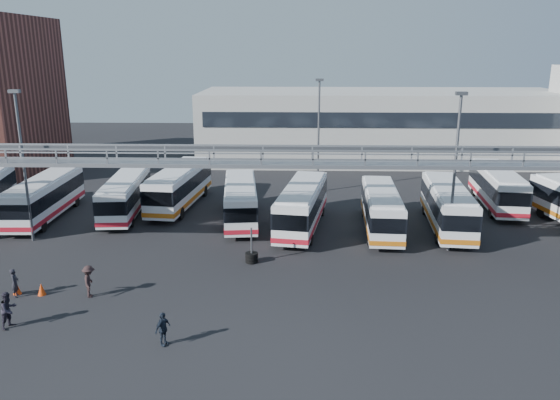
{
  "coord_description": "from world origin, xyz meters",
  "views": [
    {
      "loc": [
        2.06,
        -26.81,
        12.68
      ],
      "look_at": [
        1.04,
        6.0,
        3.59
      ],
      "focal_mm": 35.0,
      "sensor_mm": 36.0,
      "label": 1
    }
  ],
  "objects_px": {
    "light_pole_back": "(319,130)",
    "pedestrian_b": "(9,310)",
    "pedestrian_d": "(163,329)",
    "bus_7": "(447,205)",
    "bus_2": "(125,194)",
    "bus_4": "(241,199)",
    "cone_left": "(41,289)",
    "cone_right": "(17,288)",
    "light_pole_left": "(23,159)",
    "light_pole_mid": "(455,164)",
    "bus_8": "(497,186)",
    "bus_3": "(180,185)",
    "bus_5": "(302,205)",
    "tire_stack": "(252,257)",
    "pedestrian_a": "(15,283)",
    "bus_1": "(45,196)",
    "bus_6": "(381,208)",
    "pedestrian_c": "(89,281)"
  },
  "relations": [
    {
      "from": "light_pole_back",
      "to": "pedestrian_b",
      "type": "distance_m",
      "value": 30.57
    },
    {
      "from": "light_pole_back",
      "to": "pedestrian_d",
      "type": "distance_m",
      "value": 28.86
    },
    {
      "from": "bus_7",
      "to": "pedestrian_b",
      "type": "xyz_separation_m",
      "value": [
        -24.41,
        -15.47,
        -0.89
      ]
    },
    {
      "from": "bus_2",
      "to": "bus_4",
      "type": "bearing_deg",
      "value": -13.22
    },
    {
      "from": "bus_7",
      "to": "cone_left",
      "type": "height_order",
      "value": "bus_7"
    },
    {
      "from": "bus_4",
      "to": "cone_right",
      "type": "distance_m",
      "value": 17.14
    },
    {
      "from": "light_pole_left",
      "to": "bus_4",
      "type": "xyz_separation_m",
      "value": [
        13.82,
        4.92,
        -4.03
      ]
    },
    {
      "from": "light_pole_mid",
      "to": "cone_left",
      "type": "distance_m",
      "value": 25.25
    },
    {
      "from": "light_pole_left",
      "to": "bus_8",
      "type": "distance_m",
      "value": 36.12
    },
    {
      "from": "bus_3",
      "to": "cone_right",
      "type": "distance_m",
      "value": 17.94
    },
    {
      "from": "cone_right",
      "to": "bus_3",
      "type": "bearing_deg",
      "value": 72.85
    },
    {
      "from": "bus_5",
      "to": "tire_stack",
      "type": "distance_m",
      "value": 7.61
    },
    {
      "from": "pedestrian_a",
      "to": "tire_stack",
      "type": "xyz_separation_m",
      "value": [
        12.11,
        5.2,
        -0.41
      ]
    },
    {
      "from": "bus_7",
      "to": "pedestrian_b",
      "type": "relative_size",
      "value": 6.05
    },
    {
      "from": "light_pole_back",
      "to": "bus_5",
      "type": "bearing_deg",
      "value": -98.12
    },
    {
      "from": "bus_5",
      "to": "pedestrian_a",
      "type": "relative_size",
      "value": 6.96
    },
    {
      "from": "light_pole_mid",
      "to": "bus_1",
      "type": "xyz_separation_m",
      "value": [
        -29.31,
        6.1,
        -3.97
      ]
    },
    {
      "from": "bus_1",
      "to": "bus_7",
      "type": "bearing_deg",
      "value": -4.88
    },
    {
      "from": "light_pole_back",
      "to": "cone_left",
      "type": "distance_m",
      "value": 27.83
    },
    {
      "from": "bus_3",
      "to": "pedestrian_b",
      "type": "height_order",
      "value": "bus_3"
    },
    {
      "from": "bus_6",
      "to": "pedestrian_b",
      "type": "xyz_separation_m",
      "value": [
        -19.57,
        -14.92,
        -0.78
      ]
    },
    {
      "from": "light_pole_mid",
      "to": "bus_6",
      "type": "height_order",
      "value": "light_pole_mid"
    },
    {
      "from": "light_pole_mid",
      "to": "bus_5",
      "type": "distance_m",
      "value": 11.17
    },
    {
      "from": "light_pole_back",
      "to": "pedestrian_c",
      "type": "relative_size",
      "value": 5.85
    },
    {
      "from": "pedestrian_c",
      "to": "light_pole_back",
      "type": "bearing_deg",
      "value": -44.0
    },
    {
      "from": "bus_4",
      "to": "bus_8",
      "type": "xyz_separation_m",
      "value": [
        20.81,
        4.54,
        0.07
      ]
    },
    {
      "from": "bus_5",
      "to": "cone_left",
      "type": "xyz_separation_m",
      "value": [
        -13.98,
        -11.76,
        -1.45
      ]
    },
    {
      "from": "pedestrian_b",
      "to": "pedestrian_d",
      "type": "bearing_deg",
      "value": -81.38
    },
    {
      "from": "pedestrian_a",
      "to": "pedestrian_b",
      "type": "bearing_deg",
      "value": -170.74
    },
    {
      "from": "light_pole_left",
      "to": "cone_right",
      "type": "xyz_separation_m",
      "value": [
        3.12,
        -8.4,
        -5.38
      ]
    },
    {
      "from": "bus_6",
      "to": "pedestrian_a",
      "type": "height_order",
      "value": "bus_6"
    },
    {
      "from": "bus_4",
      "to": "pedestrian_d",
      "type": "height_order",
      "value": "bus_4"
    },
    {
      "from": "bus_1",
      "to": "tire_stack",
      "type": "relative_size",
      "value": 4.71
    },
    {
      "from": "pedestrian_b",
      "to": "bus_7",
      "type": "bearing_deg",
      "value": -38.63
    },
    {
      "from": "bus_5",
      "to": "pedestrian_c",
      "type": "xyz_separation_m",
      "value": [
        -11.3,
        -11.88,
        -0.91
      ]
    },
    {
      "from": "light_pole_mid",
      "to": "pedestrian_c",
      "type": "xyz_separation_m",
      "value": [
        -20.83,
        -7.59,
        -4.85
      ]
    },
    {
      "from": "pedestrian_a",
      "to": "bus_1",
      "type": "bearing_deg",
      "value": 4.61
    },
    {
      "from": "light_pole_back",
      "to": "bus_1",
      "type": "distance_m",
      "value": 23.43
    },
    {
      "from": "bus_7",
      "to": "bus_6",
      "type": "bearing_deg",
      "value": -168.14
    },
    {
      "from": "bus_5",
      "to": "bus_8",
      "type": "relative_size",
      "value": 1.02
    },
    {
      "from": "pedestrian_b",
      "to": "tire_stack",
      "type": "relative_size",
      "value": 0.8
    },
    {
      "from": "light_pole_back",
      "to": "bus_3",
      "type": "distance_m",
      "value": 13.35
    },
    {
      "from": "bus_2",
      "to": "pedestrian_c",
      "type": "relative_size",
      "value": 5.81
    },
    {
      "from": "bus_3",
      "to": "pedestrian_a",
      "type": "distance_m",
      "value": 18.16
    },
    {
      "from": "bus_3",
      "to": "pedestrian_b",
      "type": "relative_size",
      "value": 6.21
    },
    {
      "from": "cone_right",
      "to": "tire_stack",
      "type": "bearing_deg",
      "value": 21.85
    },
    {
      "from": "bus_7",
      "to": "pedestrian_a",
      "type": "bearing_deg",
      "value": -149.32
    },
    {
      "from": "light_pole_back",
      "to": "bus_2",
      "type": "bearing_deg",
      "value": -153.12
    },
    {
      "from": "pedestrian_b",
      "to": "cone_left",
      "type": "height_order",
      "value": "pedestrian_b"
    },
    {
      "from": "bus_2",
      "to": "bus_5",
      "type": "height_order",
      "value": "bus_5"
    }
  ]
}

